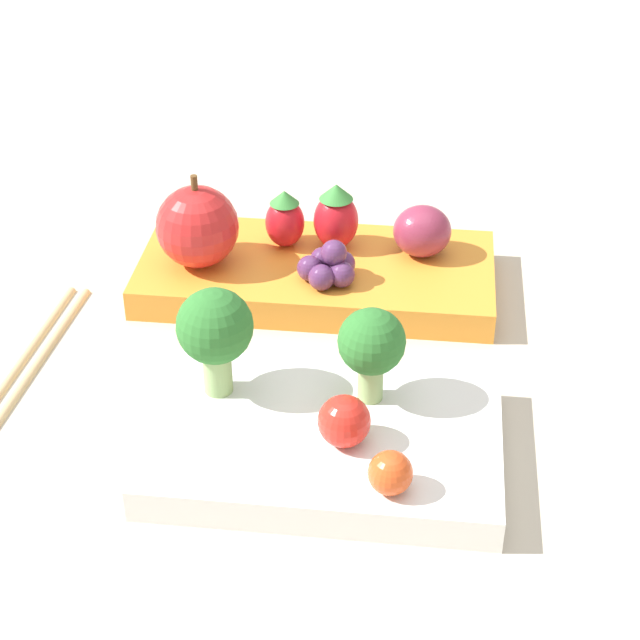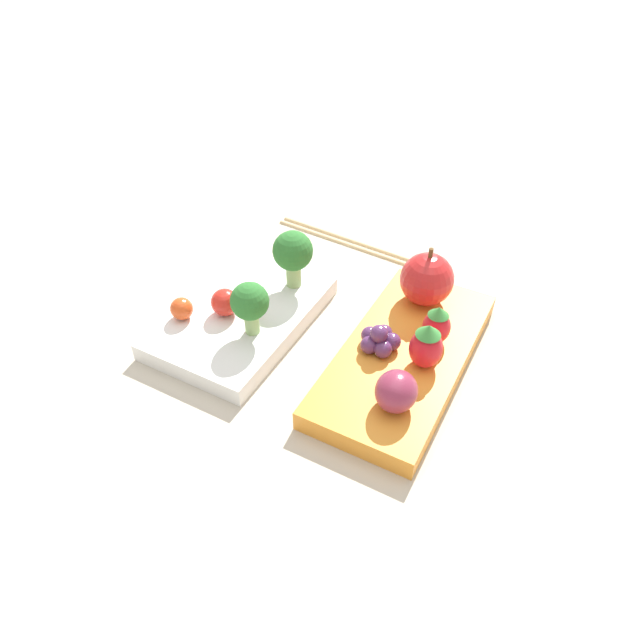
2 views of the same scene
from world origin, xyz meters
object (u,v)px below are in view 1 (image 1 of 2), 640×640
broccoli_floret_1 (372,345)px  apple (197,227)px  grape_cluster (328,266)px  cherry_tomato_0 (344,421)px  strawberry_1 (285,219)px  bento_box_savoury (324,442)px  cherry_tomato_1 (390,473)px  strawberry_0 (333,217)px  chopsticks_pair (12,384)px  bento_box_fruit (317,274)px  plum (422,231)px  broccoli_floret_0 (215,330)px

broccoli_floret_1 → apple: size_ratio=0.88×
grape_cluster → cherry_tomato_0: bearing=95.2°
apple → strawberry_1: bearing=-154.5°
bento_box_savoury → cherry_tomato_1: (-0.03, 0.05, 0.02)m
broccoli_floret_1 → cherry_tomato_1: size_ratio=2.49×
strawberry_1 → apple: bearing=25.5°
apple → strawberry_0: 0.09m
strawberry_0 → strawberry_1: size_ratio=1.14×
bento_box_savoury → chopsticks_pair: bearing=-15.5°
bento_box_savoury → apple: 0.19m
cherry_tomato_0 → cherry_tomato_1: (-0.02, 0.03, -0.00)m
bento_box_fruit → apple: (0.08, 0.01, 0.04)m
plum → chopsticks_pair: 0.27m
strawberry_0 → plum: strawberry_0 is taller
strawberry_0 → strawberry_1: bearing=-0.6°
cherry_tomato_1 → broccoli_floret_1: bearing=-82.3°
strawberry_0 → plum: bearing=172.1°
bento_box_savoury → grape_cluster: (0.00, -0.14, 0.02)m
broccoli_floret_0 → cherry_tomato_0: 0.08m
bento_box_savoury → apple: bearing=-61.7°
bento_box_savoury → apple: (0.09, -0.16, 0.04)m
cherry_tomato_1 → bento_box_savoury: bearing=-53.8°
bento_box_savoury → broccoli_floret_1: 0.06m
plum → chopsticks_pair: (0.24, 0.13, -0.03)m
cherry_tomato_0 → strawberry_1: 0.20m
bento_box_fruit → bento_box_savoury: bearing=94.0°
cherry_tomato_0 → grape_cluster: bearing=-84.8°
bento_box_fruit → broccoli_floret_1: size_ratio=4.30×
strawberry_0 → grape_cluster: size_ratio=1.20×
bento_box_savoury → strawberry_1: (0.03, -0.19, 0.03)m
bento_box_savoury → cherry_tomato_0: bearing=134.0°
broccoli_floret_1 → cherry_tomato_0: size_ratio=2.02×
broccoli_floret_0 → plum: broccoli_floret_0 is taller
bento_box_savoury → strawberry_1: 0.19m
cherry_tomato_1 → chopsticks_pair: bearing=-24.0°
strawberry_0 → chopsticks_pair: 0.23m
strawberry_0 → strawberry_1: strawberry_0 is taller
strawberry_0 → cherry_tomato_1: bearing=98.6°
bento_box_fruit → cherry_tomato_1: size_ratio=10.73×
grape_cluster → chopsticks_pair: bearing=27.7°
chopsticks_pair → grape_cluster: bearing=-152.3°
apple → grape_cluster: 0.09m
broccoli_floret_1 → strawberry_1: bearing=-70.5°
plum → bento_box_savoury: bearing=72.5°
broccoli_floret_0 → broccoli_floret_1: (-0.08, 0.00, -0.00)m
cherry_tomato_1 → strawberry_0: size_ratio=0.49×
broccoli_floret_1 → strawberry_0: bearing=-81.1°
strawberry_0 → cherry_tomato_0: bearing=93.5°
bento_box_fruit → strawberry_1: bearing=-43.4°
plum → broccoli_floret_1: bearing=77.8°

